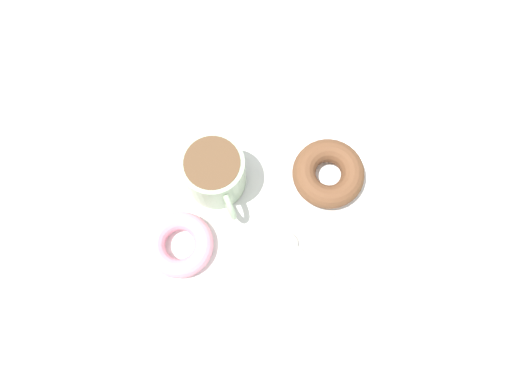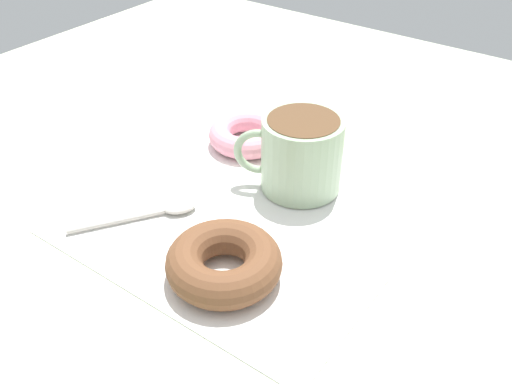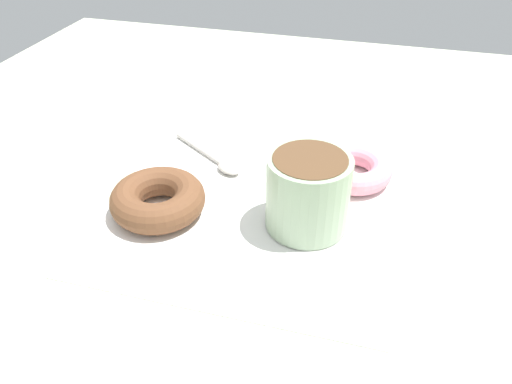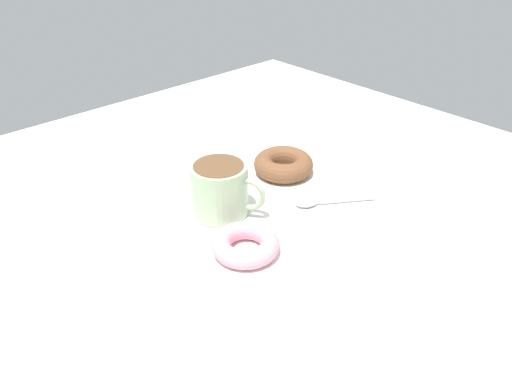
{
  "view_description": "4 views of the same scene",
  "coord_description": "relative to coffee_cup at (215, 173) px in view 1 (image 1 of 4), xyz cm",
  "views": [
    {
      "loc": [
        -17.46,
        -1.51,
        74.37
      ],
      "look_at": [
        2.49,
        0.47,
        2.3
      ],
      "focal_mm": 35.0,
      "sensor_mm": 36.0,
      "label": 1
    },
    {
      "loc": [
        32.2,
        -40.31,
        38.45
      ],
      "look_at": [
        2.49,
        0.47,
        2.3
      ],
      "focal_mm": 40.0,
      "sensor_mm": 36.0,
      "label": 2
    },
    {
      "loc": [
        48.22,
        12.91,
        36.3
      ],
      "look_at": [
        2.49,
        0.47,
        2.3
      ],
      "focal_mm": 35.0,
      "sensor_mm": 36.0,
      "label": 3
    },
    {
      "loc": [
        -49.77,
        48.82,
        45.81
      ],
      "look_at": [
        2.49,
        0.47,
        2.3
      ],
      "focal_mm": 35.0,
      "sensor_mm": 36.0,
      "label": 4
    }
  ],
  "objects": [
    {
      "name": "donut_near_cup",
      "position": [
        -10.54,
        4.11,
        -3.09
      ],
      "size": [
        9.95,
        9.95,
        2.81
      ],
      "primitive_type": "torus",
      "color": "pink",
      "rests_on": "napkin"
    },
    {
      "name": "ground_plane",
      "position": [
        -4.09,
        -6.71,
        -5.8
      ],
      "size": [
        120.0,
        120.0,
        2.0
      ],
      "primitive_type": "cube",
      "color": "beige"
    },
    {
      "name": "spoon",
      "position": [
        -9.14,
        -13.34,
        -4.1
      ],
      "size": [
        9.03,
        12.37,
        0.9
      ],
      "color": "#B7B2A8",
      "rests_on": "napkin"
    },
    {
      "name": "donut_far",
      "position": [
        2.45,
        -16.9,
        -2.71
      ],
      "size": [
        11.02,
        11.02,
        3.58
      ],
      "primitive_type": "torus",
      "color": "brown",
      "rests_on": "napkin"
    },
    {
      "name": "napkin",
      "position": [
        -1.6,
        -6.24,
        -4.65
      ],
      "size": [
        33.9,
        33.9,
        0.3
      ],
      "primitive_type": "cube",
      "rotation": [
        0.0,
        0.0,
        0.0
      ],
      "color": "white",
      "rests_on": "ground_plane"
    },
    {
      "name": "coffee_cup",
      "position": [
        0.0,
        0.0,
        0.0
      ],
      "size": [
        11.75,
        9.17,
        8.7
      ],
      "color": "#9EB793",
      "rests_on": "napkin"
    }
  ]
}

